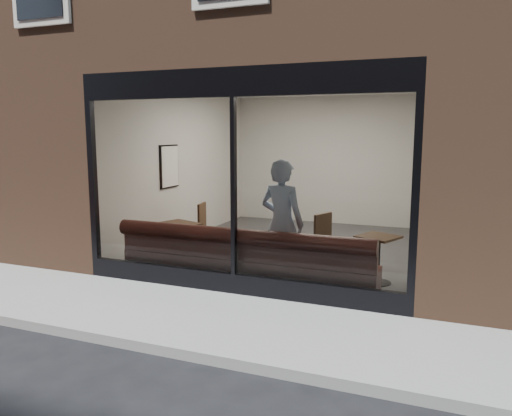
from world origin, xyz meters
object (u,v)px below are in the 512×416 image
at_px(banquette, 245,271).
at_px(cafe_table_right, 378,237).
at_px(person, 282,223).
at_px(cafe_table_left, 176,225).
at_px(cafe_chair_right, 313,252).
at_px(cafe_chair_left, 193,238).

height_order(banquette, cafe_table_right, cafe_table_right).
distance_m(person, cafe_table_right, 1.50).
xyz_separation_m(cafe_table_left, cafe_chair_right, (2.20, 0.94, -0.50)).
height_order(cafe_table_left, cafe_chair_right, cafe_table_left).
height_order(person, cafe_table_left, person).
relative_size(banquette, cafe_table_right, 7.33).
height_order(banquette, cafe_chair_left, banquette).
bearing_deg(cafe_chair_left, banquette, 127.64).
relative_size(person, cafe_table_right, 3.54).
bearing_deg(cafe_chair_left, cafe_chair_right, 165.56).
bearing_deg(cafe_table_right, person, -155.20).
distance_m(cafe_table_left, cafe_table_right, 3.40).
bearing_deg(person, cafe_table_left, 1.45).
distance_m(banquette, cafe_table_right, 2.10).
xyz_separation_m(person, cafe_chair_left, (-2.35, 1.49, -0.73)).
xyz_separation_m(person, cafe_table_right, (1.34, 0.62, -0.23)).
bearing_deg(cafe_table_left, banquette, -19.73).
xyz_separation_m(cafe_table_right, cafe_chair_left, (-3.69, 0.87, -0.50)).
distance_m(banquette, person, 0.93).
bearing_deg(cafe_table_left, cafe_chair_left, 104.83).
height_order(cafe_table_right, cafe_chair_left, cafe_table_right).
xyz_separation_m(banquette, cafe_table_left, (-1.53, 0.55, 0.52)).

